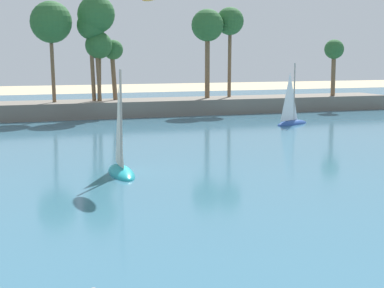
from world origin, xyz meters
name	(u,v)px	position (x,y,z in m)	size (l,w,h in m)	color
sea	(46,125)	(0.00, 52.51, 0.03)	(220.00, 91.85, 0.06)	#386B84
palm_headland	(23,79)	(-1.64, 58.38, 4.32)	(84.28, 6.00, 13.09)	slate
sailboat_near_shore	(292,119)	(22.74, 44.66, 0.64)	(4.55, 3.10, 6.39)	#234793
sailboat_mid_bay	(121,164)	(1.65, 26.27, 0.64)	(1.52, 4.47, 6.40)	teal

